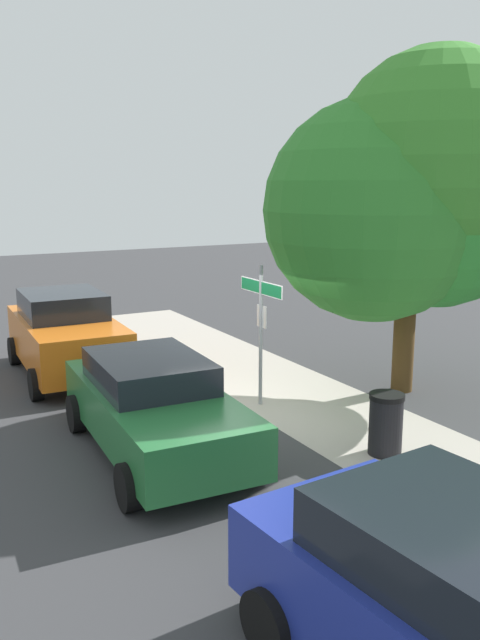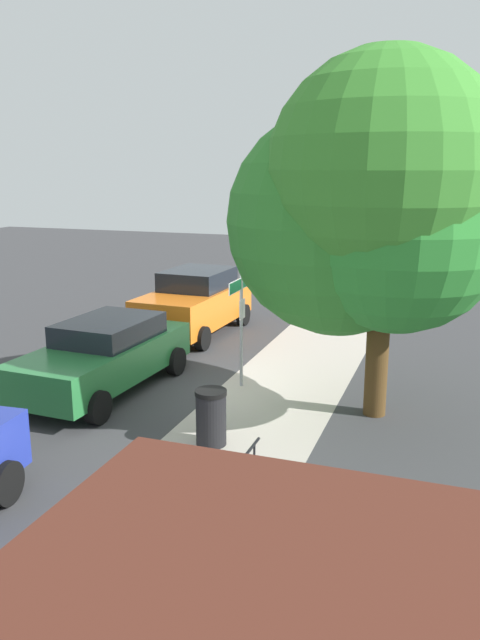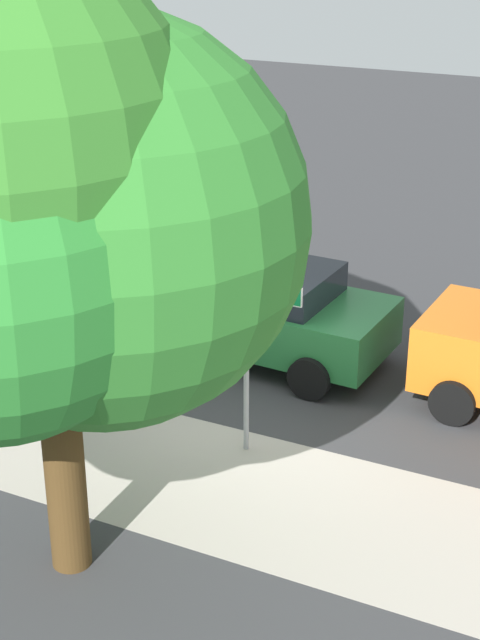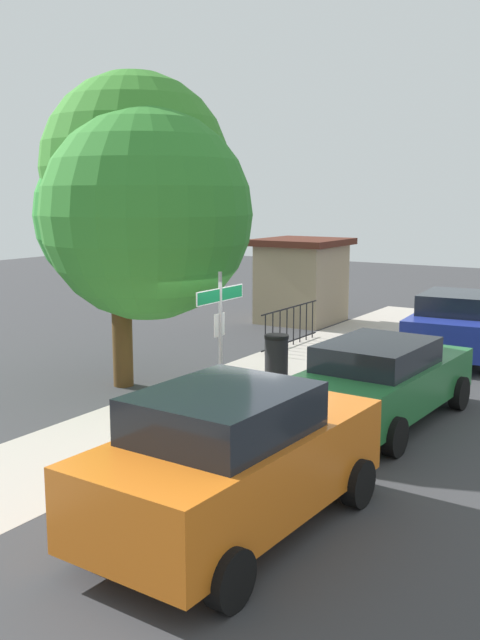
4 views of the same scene
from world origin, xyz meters
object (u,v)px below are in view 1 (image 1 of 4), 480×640
Objects in this scene: street_sign at (261,311)px; trash_bin at (386,424)px; car_green at (154,405)px; car_blue at (475,616)px; car_orange at (66,334)px; shade_tree at (412,194)px.

street_sign is 2.74× the size of trash_bin.
car_blue is (6.01, 0.29, 0.06)m from car_green.
street_sign is 0.61× the size of car_blue.
car_green is at bearing 3.27° from car_orange.
street_sign reaches higher than car_green.
shade_tree is at bearing 51.46° from car_orange.
trash_bin is at bearing 9.51° from street_sign.
shade_tree is 4.59m from trash_bin.
trash_bin is (1.75, 3.14, -0.30)m from car_green.
shade_tree is 1.50× the size of car_blue.
car_blue is at bearing -38.75° from shade_tree.
street_sign is 4.74m from car_orange.
car_blue is 4.47× the size of trash_bin.
shade_tree is at bearing 132.73° from trash_bin.
trash_bin is (2.98, 0.50, -1.33)m from street_sign.
car_orange is at bearing -130.81° from shade_tree.
car_green is at bearing 178.22° from car_blue.
car_blue is at bearing -33.74° from trash_bin.
street_sign reaches higher than car_blue.
trash_bin is at bearing -47.27° from shade_tree.
street_sign is 3.30m from trash_bin.
car_green is (4.99, 0.09, -0.13)m from car_orange.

